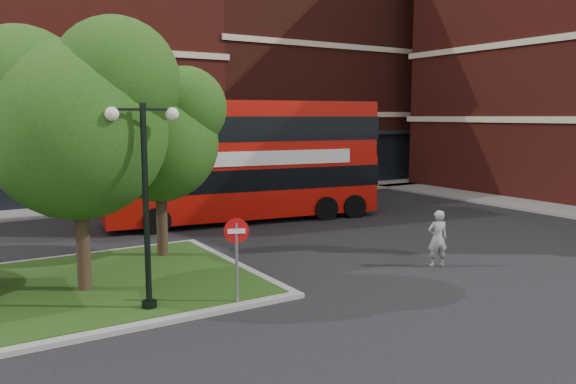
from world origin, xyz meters
TOP-DOWN VIEW (x-y plane):
  - ground at (0.00, 0.00)m, footprint 120.00×120.00m
  - pavement_far at (0.00, 16.50)m, footprint 44.00×3.00m
  - terrace_far_right at (14.00, 24.00)m, footprint 18.00×12.00m
  - traffic_island at (-8.00, 3.00)m, footprint 12.60×7.60m
  - tree_island_west at (-6.60, 2.58)m, footprint 5.40×4.71m
  - tree_island_east at (-3.58, 5.06)m, footprint 4.46×3.90m
  - lamp_island at (-5.50, 0.20)m, footprint 1.72×0.36m
  - lamp_far_left at (2.00, 14.50)m, footprint 1.72×0.36m
  - lamp_far_right at (10.00, 14.50)m, footprint 1.72×0.36m
  - bus at (2.01, 9.84)m, footprint 12.59×4.50m
  - woman at (3.58, -0.36)m, footprint 0.76×0.62m
  - car_silver at (-0.07, 16.00)m, footprint 3.73×1.70m
  - car_white at (9.31, 16.00)m, footprint 4.19×1.85m
  - no_entry_sign at (-3.50, -0.50)m, footprint 0.58×0.29m

SIDE VIEW (x-z plane):
  - ground at x=0.00m, z-range 0.00..0.00m
  - pavement_far at x=0.00m, z-range 0.00..0.12m
  - traffic_island at x=-8.00m, z-range -0.01..0.14m
  - car_silver at x=-0.07m, z-range 0.00..1.24m
  - car_white at x=9.31m, z-range 0.00..1.34m
  - woman at x=3.58m, z-range 0.00..1.78m
  - no_entry_sign at x=-3.50m, z-range 0.48..2.71m
  - lamp_island at x=-5.50m, z-range 0.33..5.33m
  - lamp_far_left at x=2.00m, z-range 0.33..5.33m
  - lamp_far_right at x=10.00m, z-range 0.33..5.33m
  - bus at x=2.01m, z-range 0.73..5.44m
  - tree_island_east at x=-3.58m, z-range 1.10..7.39m
  - tree_island_west at x=-6.60m, z-range 1.19..8.40m
  - terrace_far_right at x=14.00m, z-range 0.00..16.00m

